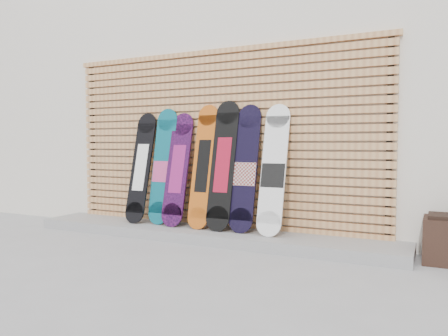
{
  "coord_description": "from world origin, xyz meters",
  "views": [
    {
      "loc": [
        2.32,
        -3.86,
        1.12
      ],
      "look_at": [
        0.07,
        0.75,
        0.85
      ],
      "focal_mm": 35.0,
      "sensor_mm": 36.0,
      "label": 1
    }
  ],
  "objects_px": {
    "snowboard_4": "(223,165)",
    "snowboard_2": "(178,169)",
    "snowboard_0": "(141,167)",
    "snowboard_3": "(203,166)",
    "snowboard_5": "(245,169)",
    "snowboard_6": "(274,170)",
    "snowboard_1": "(163,167)"
  },
  "relations": [
    {
      "from": "snowboard_4",
      "to": "snowboard_2",
      "type": "bearing_deg",
      "value": 179.75
    },
    {
      "from": "snowboard_0",
      "to": "snowboard_3",
      "type": "xyz_separation_m",
      "value": [
        0.92,
        0.01,
        0.04
      ]
    },
    {
      "from": "snowboard_0",
      "to": "snowboard_5",
      "type": "relative_size",
      "value": 0.96
    },
    {
      "from": "snowboard_3",
      "to": "snowboard_6",
      "type": "distance_m",
      "value": 0.91
    },
    {
      "from": "snowboard_0",
      "to": "snowboard_4",
      "type": "bearing_deg",
      "value": 0.17
    },
    {
      "from": "snowboard_1",
      "to": "snowboard_3",
      "type": "height_order",
      "value": "snowboard_3"
    },
    {
      "from": "snowboard_2",
      "to": "snowboard_3",
      "type": "relative_size",
      "value": 0.94
    },
    {
      "from": "snowboard_4",
      "to": "snowboard_6",
      "type": "relative_size",
      "value": 1.04
    },
    {
      "from": "snowboard_1",
      "to": "snowboard_4",
      "type": "height_order",
      "value": "snowboard_4"
    },
    {
      "from": "snowboard_3",
      "to": "snowboard_5",
      "type": "distance_m",
      "value": 0.55
    },
    {
      "from": "snowboard_2",
      "to": "snowboard_4",
      "type": "distance_m",
      "value": 0.63
    },
    {
      "from": "snowboard_3",
      "to": "snowboard_6",
      "type": "height_order",
      "value": "snowboard_3"
    },
    {
      "from": "snowboard_0",
      "to": "snowboard_6",
      "type": "height_order",
      "value": "snowboard_6"
    },
    {
      "from": "snowboard_0",
      "to": "snowboard_6",
      "type": "bearing_deg",
      "value": -0.2
    },
    {
      "from": "snowboard_4",
      "to": "snowboard_0",
      "type": "bearing_deg",
      "value": -179.83
    },
    {
      "from": "snowboard_3",
      "to": "snowboard_1",
      "type": "bearing_deg",
      "value": 177.53
    },
    {
      "from": "snowboard_0",
      "to": "snowboard_1",
      "type": "distance_m",
      "value": 0.32
    },
    {
      "from": "snowboard_3",
      "to": "snowboard_5",
      "type": "height_order",
      "value": "snowboard_3"
    },
    {
      "from": "snowboard_1",
      "to": "snowboard_2",
      "type": "distance_m",
      "value": 0.24
    },
    {
      "from": "snowboard_4",
      "to": "snowboard_3",
      "type": "bearing_deg",
      "value": 178.65
    },
    {
      "from": "snowboard_2",
      "to": "snowboard_4",
      "type": "relative_size",
      "value": 0.92
    },
    {
      "from": "snowboard_2",
      "to": "snowboard_5",
      "type": "distance_m",
      "value": 0.91
    },
    {
      "from": "snowboard_4",
      "to": "snowboard_6",
      "type": "bearing_deg",
      "value": -0.88
    },
    {
      "from": "snowboard_1",
      "to": "snowboard_2",
      "type": "xyz_separation_m",
      "value": [
        0.24,
        -0.03,
        -0.02
      ]
    },
    {
      "from": "snowboard_0",
      "to": "snowboard_4",
      "type": "relative_size",
      "value": 0.93
    },
    {
      "from": "snowboard_0",
      "to": "snowboard_3",
      "type": "bearing_deg",
      "value": 0.61
    },
    {
      "from": "snowboard_1",
      "to": "snowboard_6",
      "type": "xyz_separation_m",
      "value": [
        1.51,
        -0.04,
        -0.0
      ]
    },
    {
      "from": "snowboard_0",
      "to": "snowboard_6",
      "type": "xyz_separation_m",
      "value": [
        1.82,
        -0.01,
        0.01
      ]
    },
    {
      "from": "snowboard_0",
      "to": "snowboard_1",
      "type": "bearing_deg",
      "value": 6.42
    },
    {
      "from": "snowboard_3",
      "to": "snowboard_4",
      "type": "relative_size",
      "value": 0.98
    },
    {
      "from": "snowboard_3",
      "to": "snowboard_5",
      "type": "bearing_deg",
      "value": 0.56
    },
    {
      "from": "snowboard_0",
      "to": "snowboard_2",
      "type": "distance_m",
      "value": 0.56
    }
  ]
}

